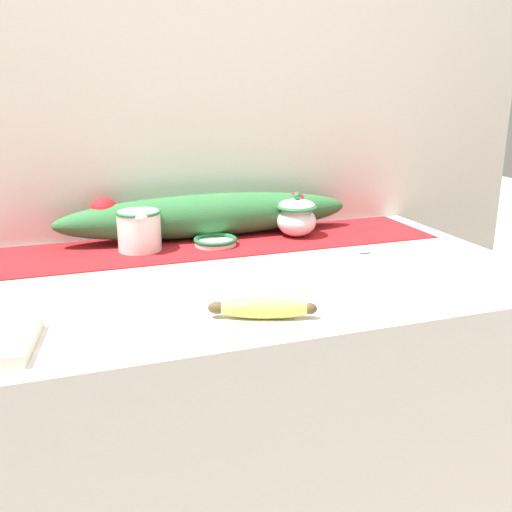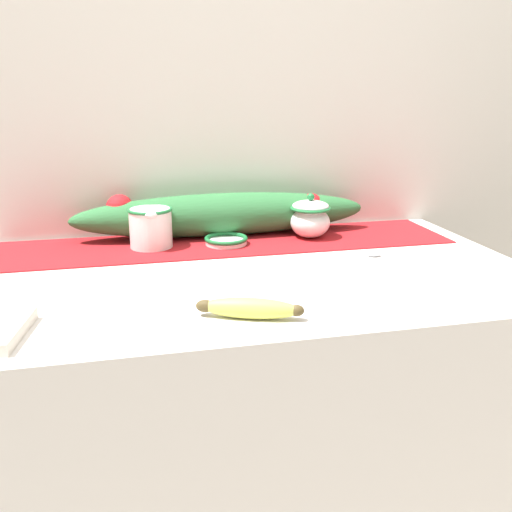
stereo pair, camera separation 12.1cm
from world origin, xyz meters
name	(u,v)px [view 2 (the right image)]	position (x,y,z in m)	size (l,w,h in m)	color
countertop	(248,446)	(0.00, 0.00, 0.46)	(1.27, 0.76, 0.92)	silver
back_wall	(216,130)	(0.00, 0.40, 1.20)	(2.07, 0.04, 2.40)	silver
table_runner	(228,243)	(0.00, 0.23, 0.92)	(1.17, 0.27, 0.00)	#A8191E
cream_pitcher	(151,226)	(-0.20, 0.23, 0.98)	(0.11, 0.13, 0.10)	white
sugar_bowl	(310,218)	(0.23, 0.23, 0.98)	(0.11, 0.11, 0.12)	white
small_dish	(226,240)	(-0.01, 0.22, 0.93)	(0.11, 0.11, 0.02)	white
banana	(250,308)	(-0.05, -0.27, 0.94)	(0.19, 0.10, 0.04)	#CCD156
spoon	(369,255)	(0.31, 0.04, 0.92)	(0.15, 0.04, 0.01)	#B7B7BC
poinsettia_garland	(221,214)	(0.00, 0.31, 0.98)	(0.81, 0.13, 0.12)	#2D6B38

